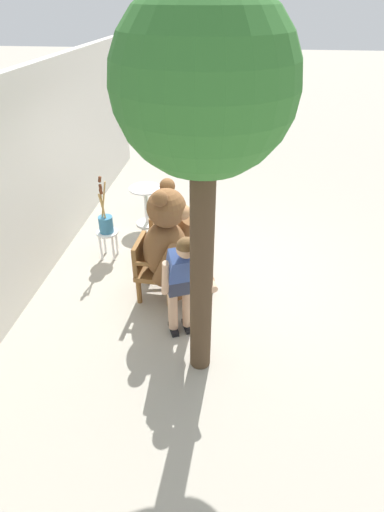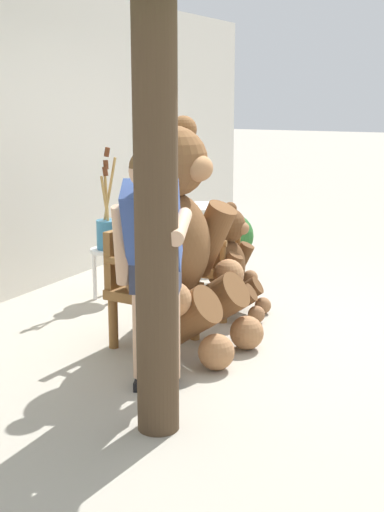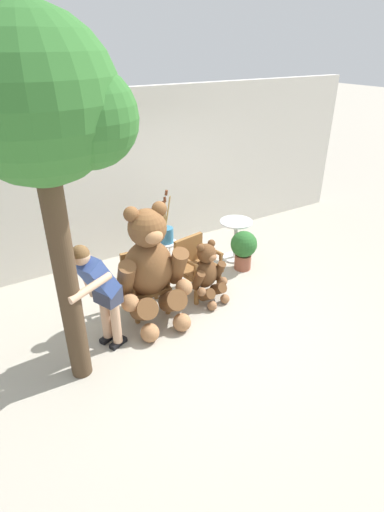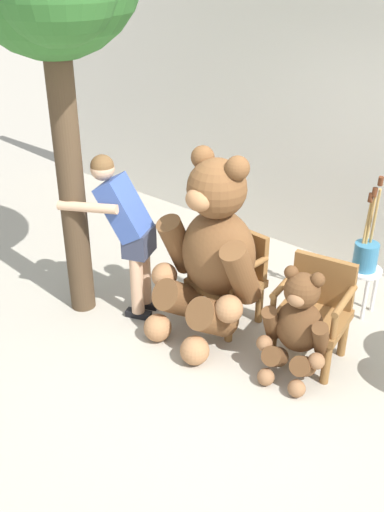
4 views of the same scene
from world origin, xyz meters
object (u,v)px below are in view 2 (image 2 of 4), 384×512
(wooden_chair_right, at_px, (199,259))
(teddy_bear_small, at_px, (232,262))
(person_visitor, at_px, (153,251))
(potted_plant, at_px, (231,242))
(white_stool, at_px, (110,260))
(brush_bucket, at_px, (109,230))
(teddy_bear_large, at_px, (179,239))
(wooden_chair_left, at_px, (147,282))
(round_side_table, at_px, (203,232))

(wooden_chair_right, distance_m, teddy_bear_small, 0.29)
(person_visitor, relative_size, potted_plant, 2.24)
(white_stool, bearing_deg, brush_bucket, 152.13)
(white_stool, bearing_deg, person_visitor, -139.61)
(person_visitor, height_order, potted_plant, person_visitor)
(teddy_bear_large, bearing_deg, teddy_bear_small, -1.34)
(teddy_bear_large, bearing_deg, wooden_chair_right, 17.29)
(wooden_chair_right, bearing_deg, potted_plant, 8.83)
(white_stool, height_order, potted_plant, potted_plant)
(wooden_chair_right, relative_size, white_stool, 1.87)
(white_stool, bearing_deg, wooden_chair_right, -89.82)
(teddy_bear_large, bearing_deg, person_visitor, -162.99)
(wooden_chair_left, relative_size, white_stool, 1.87)
(teddy_bear_large, bearing_deg, wooden_chair_left, 87.82)
(wooden_chair_left, bearing_deg, brush_bucket, 46.32)
(teddy_bear_small, distance_m, white_stool, 1.19)
(wooden_chair_left, height_order, white_stool, wooden_chair_left)
(person_visitor, xyz_separation_m, potted_plant, (2.70, 0.67, -0.51))
(round_side_table, bearing_deg, wooden_chair_left, -165.50)
(wooden_chair_left, xyz_separation_m, round_side_table, (2.00, 0.52, -0.01))
(wooden_chair_right, height_order, teddy_bear_small, teddy_bear_small)
(teddy_bear_small, xyz_separation_m, potted_plant, (1.02, 0.45, -0.07))
(person_visitor, xyz_separation_m, brush_bucket, (1.65, 1.41, -0.27))
(teddy_bear_large, distance_m, potted_plant, 2.00)
(wooden_chair_right, relative_size, round_side_table, 1.19)
(brush_bucket, bearing_deg, wooden_chair_right, -89.76)
(round_side_table, bearing_deg, white_stool, 161.80)
(teddy_bear_small, bearing_deg, teddy_bear_large, 178.66)
(wooden_chair_left, bearing_deg, round_side_table, 14.50)
(teddy_bear_large, relative_size, person_visitor, 1.09)
(wooden_chair_right, height_order, round_side_table, wooden_chair_right)
(wooden_chair_right, relative_size, teddy_bear_small, 0.91)
(person_visitor, distance_m, brush_bucket, 2.18)
(wooden_chair_right, xyz_separation_m, person_visitor, (-1.65, -0.51, 0.45))
(teddy_bear_large, height_order, potted_plant, teddy_bear_large)
(white_stool, bearing_deg, teddy_bear_small, -88.95)
(person_visitor, relative_size, round_side_table, 2.11)
(wooden_chair_left, height_order, teddy_bear_small, teddy_bear_small)
(potted_plant, bearing_deg, wooden_chair_right, -171.17)
(teddy_bear_large, xyz_separation_m, brush_bucket, (0.86, 1.16, -0.18))
(wooden_chair_left, height_order, person_visitor, person_visitor)
(wooden_chair_right, relative_size, teddy_bear_large, 0.52)
(white_stool, distance_m, round_side_table, 1.21)
(wooden_chair_left, xyz_separation_m, teddy_bear_small, (0.88, -0.29, -0.00))
(round_side_table, distance_m, potted_plant, 0.37)
(teddy_bear_small, relative_size, brush_bucket, 1.04)
(wooden_chair_left, xyz_separation_m, teddy_bear_large, (-0.01, -0.27, 0.35))
(teddy_bear_large, distance_m, brush_bucket, 1.46)
(wooden_chair_left, xyz_separation_m, potted_plant, (1.90, 0.16, -0.07))
(wooden_chair_right, height_order, brush_bucket, brush_bucket)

